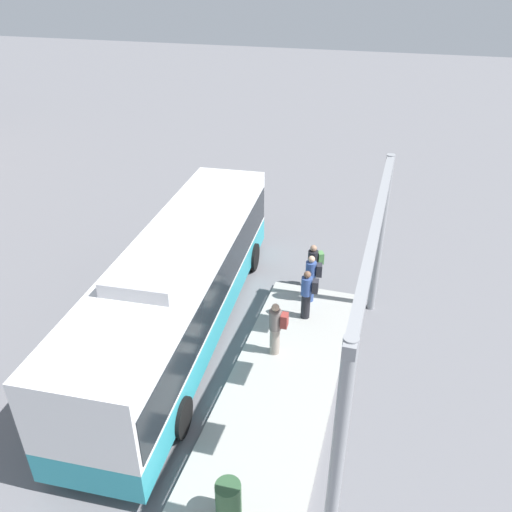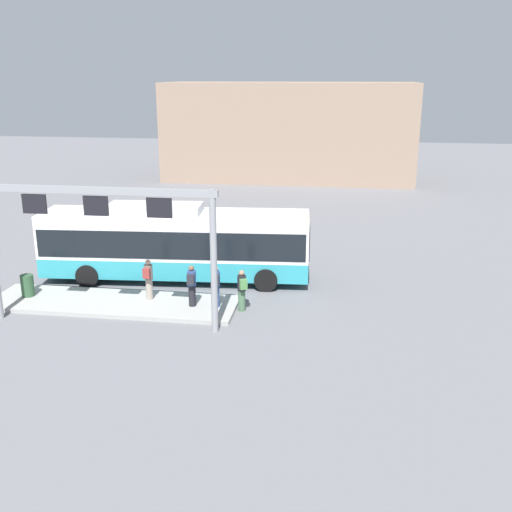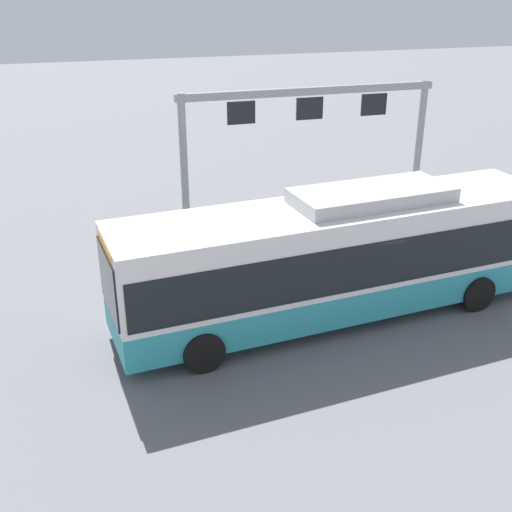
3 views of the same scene
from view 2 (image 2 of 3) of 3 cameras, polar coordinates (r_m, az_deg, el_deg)
ground_plane at (r=27.29m, az=-7.55°, el=-2.24°), size 120.00×120.00×0.00m
platform_curb at (r=24.78m, az=-13.48°, el=-4.40°), size 10.00×2.80×0.16m
bus_main at (r=26.75m, az=-7.71°, el=1.43°), size 11.97×3.40×3.46m
person_boarding at (r=23.25m, az=-1.35°, el=-3.21°), size 0.50×0.60×1.67m
person_waiting_near at (r=23.42m, az=-6.16°, el=-2.74°), size 0.37×0.55×1.67m
person_waiting_mid at (r=23.27m, az=-3.87°, el=-2.82°), size 0.39×0.56×1.67m
person_waiting_far at (r=24.39m, az=-10.23°, el=-2.11°), size 0.35×0.53×1.67m
platform_sign_gantry at (r=21.85m, az=-14.89°, el=2.66°), size 8.75×0.24×5.20m
station_building at (r=53.43m, az=3.19°, el=11.81°), size 21.34×8.00×8.27m
trash_bin at (r=26.24m, az=-20.99°, el=-2.65°), size 0.52×0.52×0.90m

